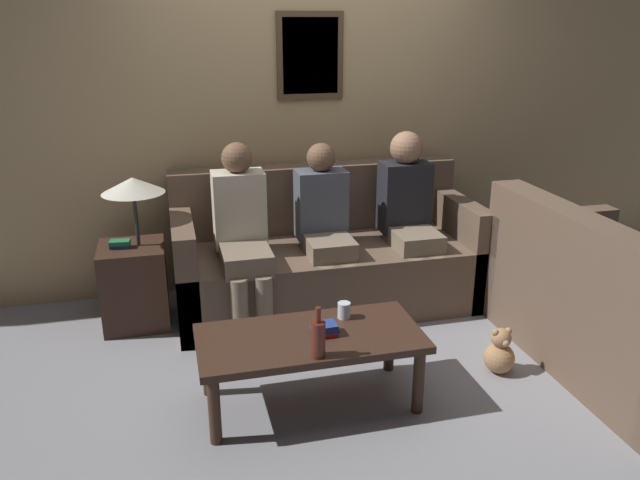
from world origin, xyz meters
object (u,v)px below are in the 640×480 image
couch_main (325,259)px  coffee_table (310,344)px  drinking_glass (344,310)px  person_left (242,230)px  couch_side (615,315)px  person_middle (325,224)px  person_right (409,212)px  wine_bottle (318,338)px  teddy_bear (500,353)px

couch_main → coffee_table: bearing=-108.0°
drinking_glass → person_left: person_left is taller
couch_main → couch_side: (1.40, -1.28, 0.00)m
couch_side → drinking_glass: bearing=82.8°
person_middle → drinking_glass: bearing=-98.3°
couch_side → person_right: person_right is taller
coffee_table → person_left: bearing=101.1°
couch_main → drinking_glass: size_ratio=23.67×
wine_bottle → person_left: person_left is taller
drinking_glass → teddy_bear: drinking_glass is taller
coffee_table → person_left: (-0.20, 1.04, 0.30)m
couch_main → coffee_table: size_ratio=1.81×
couch_main → person_middle: (-0.04, -0.15, 0.32)m
drinking_glass → person_left: 1.01m
drinking_glass → person_left: bearing=115.7°
couch_side → person_middle: person_middle is taller
wine_bottle → person_right: person_right is taller
wine_bottle → person_middle: bearing=74.0°
person_right → teddy_bear: person_right is taller
drinking_glass → person_left: size_ratio=0.07×
coffee_table → drinking_glass: 0.29m
wine_bottle → drinking_glass: bearing=57.2°
person_middle → person_right: 0.61m
coffee_table → wine_bottle: bearing=-93.3°
coffee_table → teddy_bear: coffee_table is taller
couch_main → person_middle: 0.35m
coffee_table → person_left: person_left is taller
teddy_bear → coffee_table: bearing=-178.4°
coffee_table → person_right: 1.49m
drinking_glass → person_middle: size_ratio=0.08×
person_right → teddy_bear: (0.16, -1.06, -0.56)m
couch_main → couch_side: same height
person_right → wine_bottle: bearing=-126.9°
wine_bottle → drinking_glass: 0.44m
drinking_glass → person_right: person_right is taller
wine_bottle → teddy_bear: bearing=12.4°
wine_bottle → person_left: bearing=98.7°
coffee_table → wine_bottle: 0.27m
person_right → teddy_bear: bearing=-81.3°
drinking_glass → coffee_table: bearing=-146.7°
couch_side → person_right: (-0.83, 1.14, 0.35)m
drinking_glass → person_left: (-0.43, 0.89, 0.20)m
couch_main → teddy_bear: (0.73, -1.20, -0.20)m
drinking_glass → teddy_bear: bearing=-7.3°
wine_bottle → teddy_bear: wine_bottle is taller
couch_main → teddy_bear: size_ratio=7.54×
person_left → person_middle: size_ratio=1.03×
couch_side → person_left: bearing=61.4°
teddy_bear → wine_bottle: bearing=-167.6°
couch_side → drinking_glass: couch_side is taller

